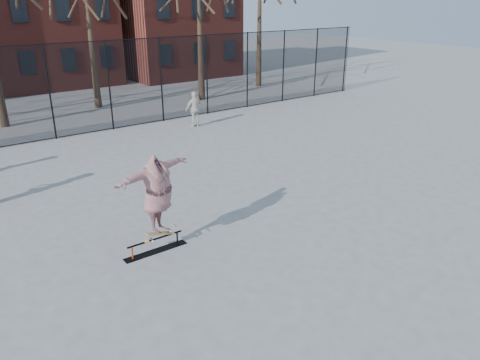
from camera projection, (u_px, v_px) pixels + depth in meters
ground at (278, 252)px, 11.30m from camera, size 100.00×100.00×0.00m
skate_rail at (156, 246)px, 11.29m from camera, size 1.62×0.25×0.36m
skateboard at (160, 235)px, 11.27m from camera, size 0.77×0.18×0.09m
skater at (158, 197)px, 10.91m from camera, size 2.42×1.43×1.91m
bystander_white at (195, 109)px, 21.88m from camera, size 1.00×0.48×1.65m
fence at (82, 88)px, 20.25m from camera, size 34.03×0.07×4.00m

